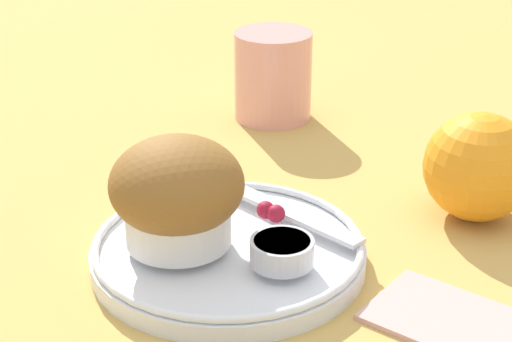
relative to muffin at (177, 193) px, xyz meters
name	(u,v)px	position (x,y,z in m)	size (l,w,h in m)	color
ground_plane	(260,256)	(0.04, 0.05, -0.06)	(3.00, 3.00, 0.00)	tan
plate	(228,251)	(0.03, 0.02, -0.05)	(0.20, 0.20, 0.02)	white
muffin	(177,193)	(0.00, 0.00, 0.00)	(0.10, 0.10, 0.08)	silver
cream_ramekin	(282,250)	(0.08, 0.02, -0.03)	(0.04, 0.04, 0.02)	silver
berry_pair	(273,212)	(0.03, 0.07, -0.03)	(0.03, 0.01, 0.01)	maroon
butter_knife	(275,206)	(0.02, 0.08, -0.04)	(0.17, 0.04, 0.00)	silver
orange_fruit	(478,167)	(0.14, 0.20, -0.01)	(0.09, 0.09, 0.09)	orange
juice_glass	(273,76)	(-0.12, 0.28, -0.01)	(0.08, 0.08, 0.09)	#E5998C
folded_napkin	(470,325)	(0.20, 0.05, -0.05)	(0.13, 0.07, 0.01)	#D19E93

